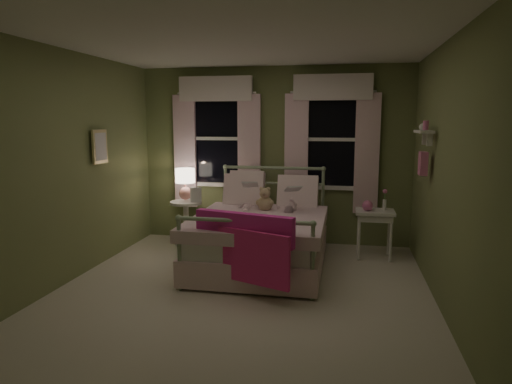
% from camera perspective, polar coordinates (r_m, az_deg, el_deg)
% --- Properties ---
extents(room_shell, '(4.20, 4.20, 4.20)m').
position_cam_1_polar(room_shell, '(4.75, -1.78, 2.62)').
color(room_shell, beige).
rests_on(room_shell, ground).
extents(bed, '(1.58, 2.04, 1.18)m').
position_cam_1_polar(bed, '(5.74, 0.60, -5.64)').
color(bed, white).
rests_on(bed, ground).
extents(pink_throw, '(1.09, 0.48, 0.71)m').
position_cam_1_polar(pink_throw, '(4.72, -1.60, -5.95)').
color(pink_throw, '#E12C9B').
rests_on(pink_throw, bed).
extents(child_left, '(0.27, 0.20, 0.69)m').
position_cam_1_polar(child_left, '(6.10, -1.19, 0.40)').
color(child_left, '#F7D1DD').
rests_on(child_left, bed).
extents(child_right, '(0.33, 0.27, 0.63)m').
position_cam_1_polar(child_right, '(6.01, 4.04, -0.02)').
color(child_right, '#F7D1DD').
rests_on(child_right, bed).
extents(book_left, '(0.21, 0.14, 0.26)m').
position_cam_1_polar(book_left, '(5.85, -1.71, 0.50)').
color(book_left, beige).
rests_on(book_left, child_left).
extents(book_right, '(0.22, 0.17, 0.26)m').
position_cam_1_polar(book_right, '(5.76, 3.73, -0.07)').
color(book_right, beige).
rests_on(book_right, child_right).
extents(teddy_bear, '(0.24, 0.20, 0.32)m').
position_cam_1_polar(teddy_bear, '(5.92, 1.14, -1.08)').
color(teddy_bear, tan).
rests_on(teddy_bear, bed).
extents(nightstand_left, '(0.46, 0.46, 0.65)m').
position_cam_1_polar(nightstand_left, '(6.79, -8.73, -3.08)').
color(nightstand_left, white).
rests_on(nightstand_left, ground).
extents(table_lamp, '(0.28, 0.28, 0.46)m').
position_cam_1_polar(table_lamp, '(6.70, -8.84, 1.41)').
color(table_lamp, '#E08D84').
rests_on(table_lamp, nightstand_left).
extents(book_nightstand, '(0.19, 0.24, 0.02)m').
position_cam_1_polar(book_nightstand, '(6.63, -8.20, -1.24)').
color(book_nightstand, beige).
rests_on(book_nightstand, nightstand_left).
extents(nightstand_right, '(0.50, 0.40, 0.64)m').
position_cam_1_polar(nightstand_right, '(6.22, 14.63, -3.13)').
color(nightstand_right, white).
rests_on(nightstand_right, ground).
extents(pink_toy, '(0.14, 0.19, 0.14)m').
position_cam_1_polar(pink_toy, '(6.18, 13.77, -1.68)').
color(pink_toy, pink).
rests_on(pink_toy, nightstand_right).
extents(bud_vase, '(0.06, 0.06, 0.28)m').
position_cam_1_polar(bud_vase, '(6.24, 15.79, -0.92)').
color(bud_vase, white).
rests_on(bud_vase, nightstand_right).
extents(window_left, '(1.34, 0.13, 1.96)m').
position_cam_1_polar(window_left, '(6.90, -4.94, 7.27)').
color(window_left, black).
rests_on(window_left, room_shell).
extents(window_right, '(1.34, 0.13, 1.96)m').
position_cam_1_polar(window_right, '(6.63, 9.43, 7.11)').
color(window_right, black).
rests_on(window_right, room_shell).
extents(wall_shelf, '(0.15, 0.50, 0.60)m').
position_cam_1_polar(wall_shelf, '(5.38, 20.22, 5.21)').
color(wall_shelf, white).
rests_on(wall_shelf, room_shell).
extents(framed_picture, '(0.03, 0.32, 0.42)m').
position_cam_1_polar(framed_picture, '(6.01, -18.94, 5.39)').
color(framed_picture, beige).
rests_on(framed_picture, room_shell).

